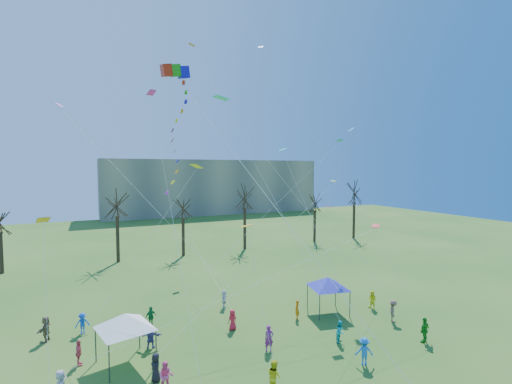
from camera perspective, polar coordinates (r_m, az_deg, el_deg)
name	(u,v)px	position (r m, az deg, el deg)	size (l,w,h in m)	color
distant_building	(213,187)	(102.91, -6.96, 0.88)	(60.00, 14.00, 15.00)	gray
bare_tree_row	(197,208)	(52.70, -9.41, -2.58)	(68.70, 6.34, 10.28)	black
big_box_kite	(182,139)	(23.32, -11.82, 8.34)	(5.35, 6.89, 22.08)	red
canopy_tent_white	(125,321)	(25.49, -20.23, -18.83)	(4.29, 4.29, 3.31)	#3F3F44
canopy_tent_blue	(328,282)	(32.42, 11.48, -14.00)	(4.10, 4.10, 3.14)	#3F3F44
festival_crowd	(222,338)	(26.65, -5.46, -22.18)	(26.68, 14.48, 1.84)	red
small_kites_aloft	(245,164)	(28.60, -1.79, 4.52)	(26.75, 21.99, 33.98)	#FFA20D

